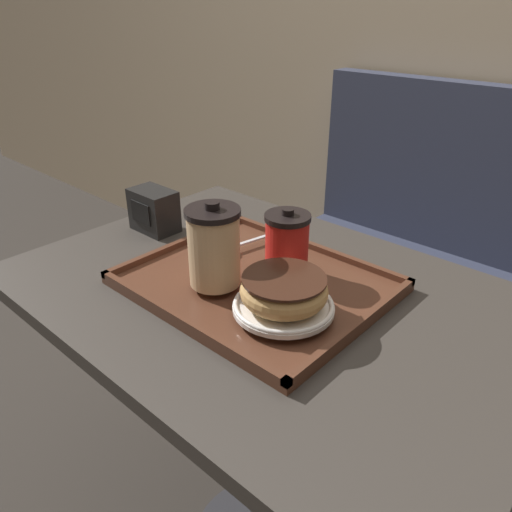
# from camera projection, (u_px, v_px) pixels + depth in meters

# --- Properties ---
(booth_bench) EXTENTS (1.12, 0.44, 1.00)m
(booth_bench) POSITION_uv_depth(u_px,v_px,m) (439.00, 303.00, 1.67)
(booth_bench) COLOR #33384C
(booth_bench) RESTS_ON ground_plane
(cafe_table) EXTENTS (0.95, 0.66, 0.76)m
(cafe_table) POSITION_uv_depth(u_px,v_px,m) (267.00, 362.00, 0.99)
(cafe_table) COLOR #38332D
(cafe_table) RESTS_ON ground_plane
(serving_tray) EXTENTS (0.44, 0.37, 0.02)m
(serving_tray) POSITION_uv_depth(u_px,v_px,m) (256.00, 283.00, 0.91)
(serving_tray) COLOR #512D1E
(serving_tray) RESTS_ON cafe_table
(coffee_cup_front) EXTENTS (0.10, 0.10, 0.15)m
(coffee_cup_front) POSITION_uv_depth(u_px,v_px,m) (214.00, 246.00, 0.85)
(coffee_cup_front) COLOR #E0B784
(coffee_cup_front) RESTS_ON serving_tray
(coffee_cup_rear) EXTENTS (0.08, 0.08, 0.12)m
(coffee_cup_rear) POSITION_uv_depth(u_px,v_px,m) (286.00, 242.00, 0.90)
(coffee_cup_rear) COLOR red
(coffee_cup_rear) RESTS_ON serving_tray
(plate_with_chocolate_donut) EXTENTS (0.17, 0.17, 0.01)m
(plate_with_chocolate_donut) POSITION_uv_depth(u_px,v_px,m) (283.00, 305.00, 0.81)
(plate_with_chocolate_donut) COLOR white
(plate_with_chocolate_donut) RESTS_ON serving_tray
(donut_chocolate_glazed) EXTENTS (0.14, 0.14, 0.05)m
(donut_chocolate_glazed) POSITION_uv_depth(u_px,v_px,m) (284.00, 290.00, 0.79)
(donut_chocolate_glazed) COLOR tan
(donut_chocolate_glazed) RESTS_ON plate_with_chocolate_donut
(spoon) EXTENTS (0.05, 0.16, 0.01)m
(spoon) POSITION_uv_depth(u_px,v_px,m) (236.00, 245.00, 1.01)
(spoon) COLOR silver
(spoon) RESTS_ON serving_tray
(napkin_dispenser) EXTENTS (0.11, 0.07, 0.10)m
(napkin_dispenser) POSITION_uv_depth(u_px,v_px,m) (154.00, 210.00, 1.12)
(napkin_dispenser) COLOR black
(napkin_dispenser) RESTS_ON cafe_table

